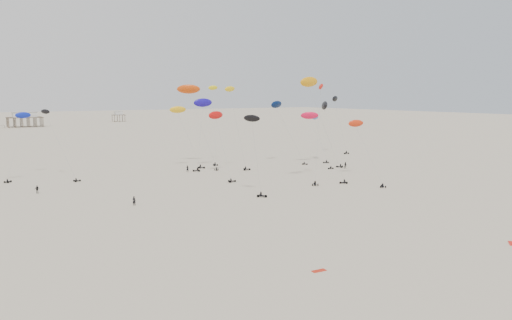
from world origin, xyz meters
TOP-DOWN VIEW (x-y plane):
  - ground_plane at (0.00, 200.00)m, footprint 900.00×900.00m
  - pavilion_main at (-10.00, 350.00)m, footprint 21.00×13.00m
  - pavilion_small at (60.00, 380.00)m, footprint 9.00×7.00m
  - rig_0 at (-2.21, 84.62)m, footprint 3.66×5.61m
  - rig_1 at (19.44, 91.06)m, footprint 9.30×9.48m
  - rig_2 at (41.64, 117.65)m, footprint 4.28×5.64m
  - rig_3 at (11.77, 129.50)m, footprint 9.30×16.36m
  - rig_4 at (30.46, 123.01)m, footprint 8.78×10.72m
  - rig_5 at (-39.70, 136.23)m, footprint 8.34×11.18m
  - rig_6 at (1.67, 128.97)m, footprint 8.69×6.72m
  - rig_7 at (12.46, 117.85)m, footprint 6.46×5.46m
  - rig_8 at (42.71, 115.72)m, footprint 6.79×15.38m
  - rig_10 at (37.13, 115.75)m, footprint 5.82×14.64m
  - rig_11 at (-31.92, 127.13)m, footprint 6.85×11.29m
  - rig_12 at (62.07, 132.26)m, footprint 5.95×6.47m
  - rig_13 at (17.32, 90.54)m, footprint 10.64×7.65m
  - rig_14 at (4.20, 112.73)m, footprint 6.62×15.78m
  - rig_15 at (6.28, 133.71)m, footprint 9.88×9.51m
  - rig_16 at (31.32, 88.68)m, footprint 8.82×17.22m
  - rig_17 at (5.63, 124.93)m, footprint 8.12×6.06m
  - spectator_0 at (-26.28, 89.62)m, footprint 0.92×0.89m
  - spectator_1 at (40.17, 103.86)m, footprint 1.20×1.06m
  - spectator_2 at (-39.84, 111.91)m, footprint 1.23×0.71m
  - spectator_3 at (-0.51, 121.87)m, footprint 0.93×0.85m
  - grounded_kite_a at (10.64, 37.35)m, footprint 2.29×2.06m
  - grounded_kite_b at (-19.37, 43.46)m, footprint 1.85×0.83m

SIDE VIEW (x-z plane):
  - ground_plane at x=0.00m, z-range 0.00..0.00m
  - spectator_0 at x=-26.28m, z-range -1.05..1.05m
  - spectator_1 at x=40.17m, z-range -1.06..1.06m
  - spectator_2 at x=-39.84m, z-range -1.01..1.01m
  - spectator_3 at x=-0.51m, z-range -1.05..1.05m
  - grounded_kite_a at x=10.64m, z-range -0.04..0.04m
  - grounded_kite_b at x=-19.37m, z-range -0.04..0.04m
  - pavilion_small at x=60.00m, z-range -0.51..7.49m
  - pavilion_main at x=-10.00m, z-range -0.68..9.12m
  - rig_2 at x=41.64m, z-range 1.76..16.45m
  - rig_11 at x=-31.92m, z-range -0.13..18.49m
  - rig_0 at x=-2.21m, z-range 1.55..18.48m
  - rig_16 at x=31.32m, z-range 0.42..20.37m
  - rig_5 at x=-39.70m, z-range 2.48..20.32m
  - rig_1 at x=19.44m, z-range 0.95..24.70m
  - rig_14 at x=4.20m, z-range 2.97..22.69m
  - rig_6 at x=1.67m, z-range 3.98..21.77m
  - rig_10 at x=37.13m, z-range 4.41..22.03m
  - rig_7 at x=12.46m, z-range 2.52..25.74m
  - rig_12 at x=62.07m, z-range 4.49..24.95m
  - rig_3 at x=11.77m, z-range 2.22..28.90m
  - rig_8 at x=42.71m, z-range 5.58..25.69m
  - rig_17 at x=5.63m, z-range 6.17..26.08m
  - rig_4 at x=30.46m, z-range 6.27..26.04m
  - rig_15 at x=6.28m, z-range 8.66..32.74m
  - rig_13 at x=17.32m, z-range 8.33..33.52m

